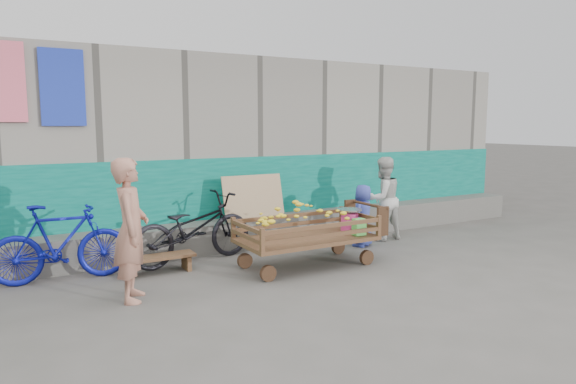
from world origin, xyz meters
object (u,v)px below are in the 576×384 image
banana_cart (305,225)px  bicycle_blue (60,243)px  child (363,216)px  vendor_man (131,230)px  woman (383,199)px  bicycle_dark (193,228)px  bench (158,260)px

banana_cart → bicycle_blue: bearing=162.5°
child → bicycle_blue: (-4.36, 0.36, -0.01)m
vendor_man → child: bearing=-60.2°
woman → bicycle_blue: size_ratio=0.86×
vendor_man → child: 3.84m
banana_cart → woman: size_ratio=1.45×
child → woman: bearing=170.2°
banana_cart → child: 1.54m
woman → child: 0.63m
banana_cart → vendor_man: size_ratio=1.28×
vendor_man → woman: vendor_man is taller
bicycle_dark → bicycle_blue: bicycle_dark is taller
bicycle_blue → bench: bearing=-98.2°
banana_cart → bench: (-1.81, 0.68, -0.41)m
child → vendor_man: bearing=-17.7°
bench → vendor_man: 1.17m
woman → vendor_man: bearing=12.0°
vendor_man → bicycle_dark: 1.60m
woman → bicycle_blue: bearing=-2.2°
vendor_man → child: (3.76, 0.75, -0.29)m
child → bicycle_blue: 4.38m
bicycle_dark → bicycle_blue: bearing=81.0°
banana_cart → bicycle_blue: size_ratio=1.25×
banana_cart → bicycle_dark: (-1.23, 0.96, -0.10)m
bicycle_dark → child: bearing=-108.5°
bicycle_dark → bicycle_blue: size_ratio=1.15×
bench → bicycle_dark: bicycle_dark is taller
banana_cart → vendor_man: bearing=-175.6°
vendor_man → bench: bearing=-12.6°
child → bench: bearing=-30.8°
bicycle_dark → vendor_man: bearing=126.1°
banana_cart → woman: (2.00, 0.76, 0.11)m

